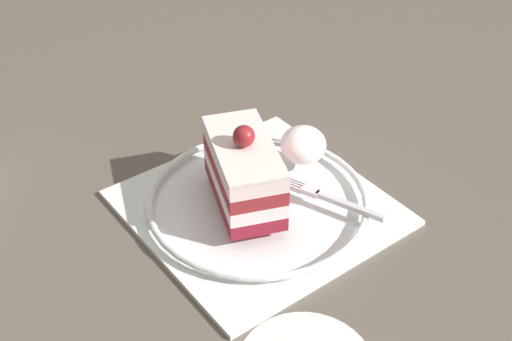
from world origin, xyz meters
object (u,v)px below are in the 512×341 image
at_px(cake_slice, 244,171).
at_px(dessert_plate, 256,204).
at_px(fork, 324,196).
at_px(whipped_cream_dollop, 303,145).

bearing_deg(cake_slice, dessert_plate, 68.39).
bearing_deg(dessert_plate, fork, 59.22).
distance_m(dessert_plate, whipped_cream_dollop, 0.08).
bearing_deg(whipped_cream_dollop, fork, -13.79).
xyz_separation_m(cake_slice, whipped_cream_dollop, (-0.02, 0.08, -0.01)).
xyz_separation_m(dessert_plate, whipped_cream_dollop, (-0.03, 0.07, 0.03)).
height_order(dessert_plate, cake_slice, cake_slice).
xyz_separation_m(whipped_cream_dollop, fork, (0.06, -0.01, -0.02)).
height_order(dessert_plate, fork, fork).
distance_m(cake_slice, fork, 0.08).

